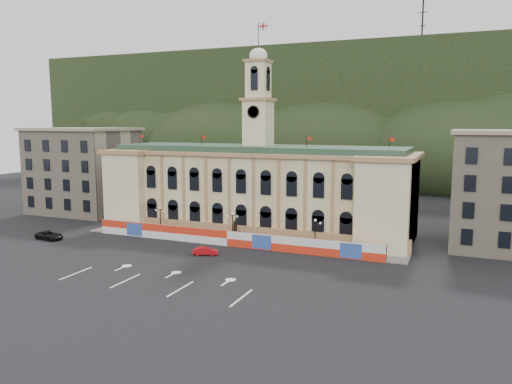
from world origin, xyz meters
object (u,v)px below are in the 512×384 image
at_px(statue, 235,235).
at_px(red_sedan, 206,251).
at_px(lamp_center, 233,225).
at_px(black_suv, 49,235).

relative_size(statue, red_sedan, 0.94).
distance_m(lamp_center, red_sedan, 8.55).
bearing_deg(red_sedan, black_suv, 71.51).
relative_size(statue, lamp_center, 0.72).
xyz_separation_m(statue, red_sedan, (-0.65, -9.16, -0.57)).
distance_m(statue, lamp_center, 2.14).
xyz_separation_m(statue, black_suv, (-30.00, -10.60, -0.46)).
bearing_deg(lamp_center, red_sedan, -94.54).
bearing_deg(lamp_center, black_suv, -162.26).
bearing_deg(statue, black_suv, -160.54).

